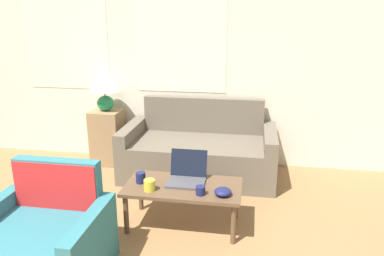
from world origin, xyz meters
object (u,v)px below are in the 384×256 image
couch (200,152)px  snack_bowl (223,192)px  cup_white (149,185)px  coffee_table (183,190)px  table_lamp (104,88)px  cup_navy (141,178)px  armchair (45,242)px  cup_yellow (201,190)px  laptop (187,175)px

couch → snack_bowl: bearing=-73.3°
cup_white → snack_bowl: (0.62, 0.01, -0.02)m
coffee_table → cup_white: cup_white is taller
cup_white → table_lamp: bearing=123.3°
cup_navy → coffee_table: bearing=0.6°
cup_white → coffee_table: bearing=28.2°
armchair → cup_yellow: armchair is taller
coffee_table → snack_bowl: bearing=-19.9°
table_lamp → cup_white: 1.82m
table_lamp → laptop: size_ratio=1.32×
armchair → cup_yellow: bearing=32.5°
couch → cup_white: 1.32m
cup_navy → armchair: bearing=-120.8°
coffee_table → cup_yellow: (0.17, -0.15, 0.08)m
armchair → snack_bowl: 1.40m
armchair → cup_navy: 0.95m
cup_yellow → cup_white: size_ratio=0.82×
laptop → cup_yellow: size_ratio=4.16×
table_lamp → snack_bowl: size_ratio=3.06×
cup_navy → cup_yellow: 0.57m
laptop → snack_bowl: 0.41m
table_lamp → coffee_table: size_ratio=0.43×
armchair → cup_navy: bearing=59.2°
cup_yellow → cup_white: cup_white is taller
couch → laptop: (0.04, -1.06, 0.18)m
cup_navy → cup_yellow: bearing=-14.3°
table_lamp → cup_yellow: bearing=-46.3°
table_lamp → cup_white: size_ratio=4.50×
coffee_table → laptop: size_ratio=3.08×
snack_bowl → table_lamp: bearing=137.5°
laptop → cup_navy: laptop is taller
armchair → laptop: armchair is taller
armchair → snack_bowl: bearing=29.0°
coffee_table → cup_white: size_ratio=10.46×
armchair → cup_white: (0.60, 0.66, 0.19)m
laptop → cup_navy: bearing=-166.2°
cup_yellow → cup_navy: bearing=165.7°
cup_navy → laptop: bearing=13.8°
armchair → cup_navy: size_ratio=9.00×
armchair → snack_bowl: armchair is taller
table_lamp → couch: bearing=-7.8°
couch → laptop: bearing=-87.7°
couch → cup_yellow: couch is taller
laptop → cup_navy: (-0.40, -0.10, -0.01)m
couch → armchair: couch is taller
cup_white → cup_navy: bearing=130.9°
laptop → cup_white: laptop is taller
armchair → coffee_table: size_ratio=0.85×
coffee_table → armchair: bearing=-136.9°
cup_navy → cup_yellow: (0.56, -0.14, -0.01)m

